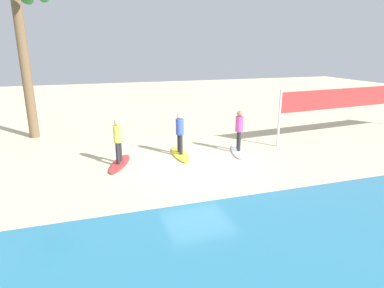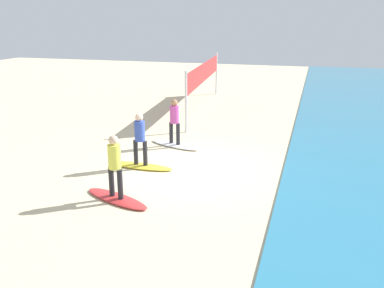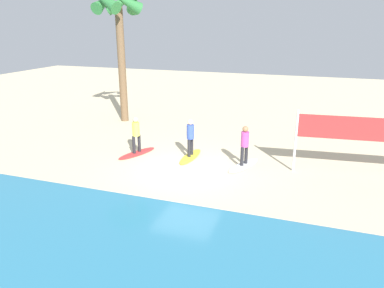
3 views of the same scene
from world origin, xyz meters
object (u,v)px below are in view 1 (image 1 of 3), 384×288
(surfboard_red, at_px, (120,164))
(volleyball_net, at_px, (357,99))
(surfboard_white, at_px, (238,151))
(palm_tree, at_px, (16,4))
(surfer_white, at_px, (239,127))
(surfer_yellow, at_px, (180,130))
(surfer_red, at_px, (118,138))
(surfboard_yellow, at_px, (180,154))

(surfboard_red, bearing_deg, volleyball_net, 114.64)
(surfboard_white, relative_size, palm_tree, 0.28)
(surfer_white, xyz_separation_m, surfer_yellow, (2.44, -0.28, 0.00))
(surfboard_red, relative_size, surfer_red, 1.28)
(surfboard_yellow, bearing_deg, palm_tree, -127.21)
(surfer_white, distance_m, surfer_red, 4.87)
(surfer_white, distance_m, volleyball_net, 6.52)
(surfer_white, bearing_deg, volleyball_net, -174.41)
(surfer_white, xyz_separation_m, surfboard_red, (4.87, 0.10, -0.99))
(surfer_yellow, relative_size, surfer_red, 1.00)
(surfer_red, xyz_separation_m, palm_tree, (3.48, -5.19, 4.95))
(surfer_yellow, xyz_separation_m, surfer_red, (2.43, 0.38, 0.00))
(surfboard_yellow, xyz_separation_m, surfer_yellow, (0.00, 0.00, 0.99))
(surfer_white, distance_m, surfboard_yellow, 2.65)
(volleyball_net, bearing_deg, surfer_red, 3.69)
(surfer_white, bearing_deg, palm_tree, -31.39)
(surfer_yellow, distance_m, palm_tree, 9.09)
(surfboard_red, height_order, volleyball_net, volleyball_net)
(surfboard_red, distance_m, palm_tree, 8.62)
(surfboard_yellow, height_order, surfboard_red, same)
(palm_tree, bearing_deg, surfer_white, 148.61)
(surfer_red, distance_m, palm_tree, 7.97)
(surfer_yellow, bearing_deg, surfboard_yellow, -90.00)
(surfboard_white, relative_size, volleyball_net, 0.23)
(surfboard_red, xyz_separation_m, surfer_red, (0.00, 0.00, 0.99))
(surfboard_yellow, xyz_separation_m, palm_tree, (5.91, -4.82, 5.94))
(surfer_yellow, distance_m, surfer_red, 2.46)
(surfboard_yellow, relative_size, volleyball_net, 0.23)
(surfboard_white, bearing_deg, palm_tree, -101.42)
(surfboard_yellow, distance_m, surfboard_red, 2.46)
(surfer_yellow, relative_size, volleyball_net, 0.18)
(surfboard_yellow, bearing_deg, surfer_yellow, 1.95)
(surfboard_white, distance_m, palm_tree, 11.44)
(surfer_white, bearing_deg, surfer_red, 1.15)
(surfer_yellow, height_order, surfer_red, same)
(surfer_yellow, bearing_deg, surfboard_white, 173.45)
(surfboard_white, distance_m, surfer_yellow, 2.65)
(surfboard_white, bearing_deg, volleyball_net, 115.55)
(surfboard_red, bearing_deg, surfboard_yellow, 119.79)
(surfboard_red, distance_m, volleyball_net, 11.47)
(surfboard_yellow, relative_size, surfer_red, 1.28)
(surfer_white, distance_m, surfer_yellow, 2.45)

